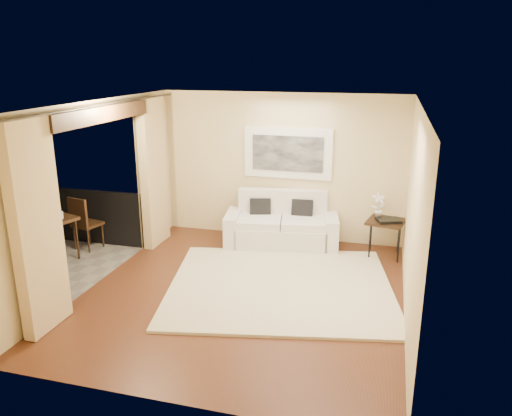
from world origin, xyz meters
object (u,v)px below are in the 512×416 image
(sofa, at_px, (282,226))
(balcony_chair_near, at_px, (24,237))
(balcony_chair_far, at_px, (83,220))
(ice_bucket, at_px, (45,209))
(side_table, at_px, (386,224))
(orchid, at_px, (379,205))
(bistro_table, at_px, (50,223))

(sofa, distance_m, balcony_chair_near, 4.32)
(balcony_chair_far, distance_m, ice_bucket, 0.69)
(sofa, xyz_separation_m, side_table, (1.82, -0.09, 0.24))
(side_table, relative_size, orchid, 1.56)
(orchid, bearing_deg, bistro_table, -159.87)
(sofa, height_order, side_table, sofa)
(balcony_chair_far, relative_size, balcony_chair_near, 1.05)
(side_table, distance_m, balcony_chair_near, 5.93)
(orchid, bearing_deg, ice_bucket, -161.97)
(balcony_chair_far, bearing_deg, sofa, -147.00)
(side_table, distance_m, ice_bucket, 5.70)
(ice_bucket, bearing_deg, side_table, 16.53)
(bistro_table, height_order, balcony_chair_far, balcony_chair_far)
(side_table, xyz_separation_m, ice_bucket, (-5.46, -1.62, 0.30))
(bistro_table, relative_size, balcony_chair_far, 0.87)
(balcony_chair_far, xyz_separation_m, ice_bucket, (-0.32, -0.52, 0.32))
(side_table, distance_m, orchid, 0.33)
(balcony_chair_far, relative_size, ice_bucket, 4.85)
(ice_bucket, bearing_deg, balcony_chair_near, -105.08)
(bistro_table, relative_size, balcony_chair_near, 0.92)
(bistro_table, relative_size, ice_bucket, 4.23)
(sofa, distance_m, ice_bucket, 4.05)
(ice_bucket, bearing_deg, balcony_chair_far, 58.31)
(bistro_table, height_order, ice_bucket, ice_bucket)
(bistro_table, bearing_deg, balcony_chair_near, -137.96)
(balcony_chair_far, bearing_deg, side_table, -154.67)
(balcony_chair_near, bearing_deg, bistro_table, 48.10)
(side_table, bearing_deg, sofa, 177.13)
(orchid, bearing_deg, balcony_chair_far, -166.39)
(sofa, height_order, bistro_table, sofa)
(orchid, xyz_separation_m, bistro_table, (-5.13, -1.88, -0.16))
(sofa, bearing_deg, side_table, -12.29)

